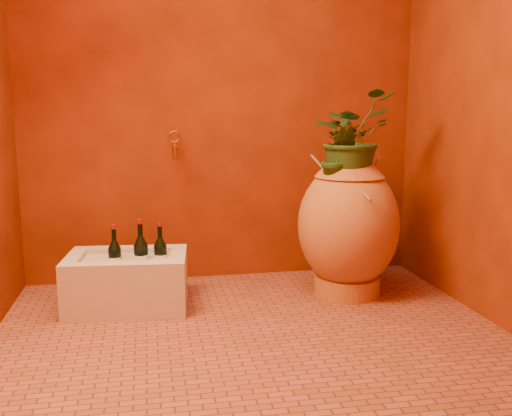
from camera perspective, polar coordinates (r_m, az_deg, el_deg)
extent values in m
plane|color=#984832|center=(2.88, -0.47, -12.31)|extent=(2.50, 2.50, 0.00)
cube|color=#581D05|center=(3.66, -3.39, 12.38)|extent=(2.50, 0.02, 2.50)
cube|color=#581D05|center=(3.15, 23.02, 12.04)|extent=(0.02, 2.00, 2.50)
cylinder|color=#B37232|center=(3.47, 9.05, -7.56)|extent=(0.39, 0.39, 0.11)
ellipsoid|color=#B37232|center=(3.38, 9.21, -1.72)|extent=(0.60, 0.60, 0.74)
cone|color=#B37232|center=(3.33, 9.38, 4.06)|extent=(0.41, 0.41, 0.11)
torus|color=#B37232|center=(3.33, 9.41, 5.17)|extent=(0.25, 0.25, 0.05)
cylinder|color=olive|center=(3.27, 8.31, 2.14)|extent=(0.27, 0.30, 0.35)
cylinder|color=olive|center=(3.22, 9.74, 2.57)|extent=(0.06, 0.39, 0.16)
cylinder|color=olive|center=(3.30, 11.46, 2.97)|extent=(0.20, 0.25, 0.24)
cube|color=beige|center=(3.26, -12.73, -7.37)|extent=(0.69, 0.50, 0.27)
cube|color=beige|center=(3.39, -12.73, -4.06)|extent=(0.65, 0.15, 0.03)
cube|color=beige|center=(3.05, -12.93, -5.65)|extent=(0.65, 0.15, 0.03)
cube|color=beige|center=(3.24, -17.83, -4.94)|extent=(0.11, 0.28, 0.03)
cube|color=beige|center=(3.22, -7.80, -4.65)|extent=(0.11, 0.28, 0.03)
cylinder|color=black|center=(3.24, -9.52, -5.22)|extent=(0.07, 0.07, 0.17)
cone|color=black|center=(3.21, -9.57, -3.35)|extent=(0.07, 0.07, 0.05)
cylinder|color=black|center=(3.20, -9.60, -2.36)|extent=(0.02, 0.02, 0.07)
cylinder|color=maroon|center=(3.19, -9.62, -1.61)|extent=(0.03, 0.03, 0.02)
cylinder|color=silver|center=(3.24, -9.52, -5.22)|extent=(0.08, 0.08, 0.08)
cylinder|color=black|center=(3.24, -13.91, -5.40)|extent=(0.07, 0.07, 0.17)
cone|color=black|center=(3.22, -13.99, -3.55)|extent=(0.07, 0.07, 0.05)
cylinder|color=black|center=(3.20, -14.03, -2.57)|extent=(0.02, 0.02, 0.07)
cylinder|color=maroon|center=(3.20, -14.06, -1.84)|extent=(0.03, 0.03, 0.02)
cylinder|color=silver|center=(3.24, -13.91, -5.40)|extent=(0.07, 0.07, 0.07)
cylinder|color=black|center=(3.21, -11.40, -5.29)|extent=(0.08, 0.08, 0.19)
cone|color=black|center=(3.18, -11.47, -3.23)|extent=(0.08, 0.08, 0.05)
cylinder|color=black|center=(3.17, -11.51, -2.15)|extent=(0.03, 0.03, 0.07)
cylinder|color=maroon|center=(3.16, -11.54, -1.33)|extent=(0.03, 0.03, 0.03)
cylinder|color=silver|center=(3.21, -11.40, -5.29)|extent=(0.08, 0.08, 0.08)
cylinder|color=#9F6824|center=(3.56, -8.16, 6.19)|extent=(0.03, 0.15, 0.03)
cylinder|color=#9F6824|center=(3.49, -8.08, 5.40)|extent=(0.02, 0.02, 0.09)
torus|color=#9F6824|center=(3.56, -8.18, 7.07)|extent=(0.08, 0.01, 0.08)
cylinder|color=#9F6824|center=(3.56, -8.17, 6.63)|extent=(0.01, 0.01, 0.05)
imported|color=#244719|center=(3.32, 9.51, 7.05)|extent=(0.61, 0.59, 0.52)
imported|color=#244719|center=(3.24, 8.24, 4.96)|extent=(0.24, 0.22, 0.35)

